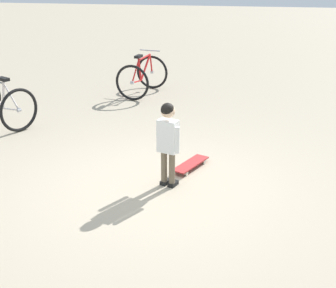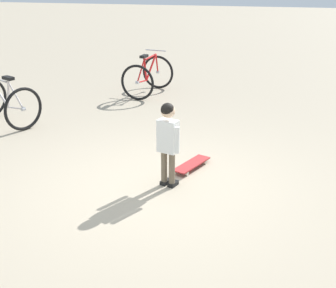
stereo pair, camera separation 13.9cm
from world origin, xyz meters
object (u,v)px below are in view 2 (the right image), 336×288
Objects in this scene: child_person at (168,136)px; bicycle_far at (5,102)px; bicycle_mid at (148,76)px; skateboard at (192,164)px.

child_person reaches higher than bicycle_far.
child_person is 0.90× the size of bicycle_mid.
skateboard is at bearing 159.51° from bicycle_far.
skateboard is at bearing -109.60° from child_person.
bicycle_far is at bearing -20.49° from skateboard.
skateboard is 3.60m from bicycle_far.
bicycle_mid is at bearing -73.23° from child_person.
bicycle_mid and bicycle_far have the same top height.
bicycle_mid is at bearing -128.64° from bicycle_far.
bicycle_mid is (1.26, -4.20, -0.28)m from child_person.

